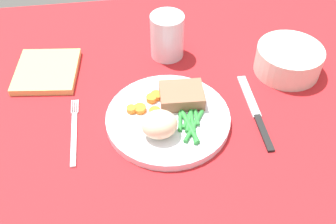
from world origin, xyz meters
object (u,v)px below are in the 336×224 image
(napkin, at_px, (47,71))
(knife, at_px, (256,113))
(meat_portion, at_px, (182,95))
(water_glass, at_px, (167,39))
(dinner_plate, at_px, (168,119))
(fork, at_px, (74,131))
(salad_bowl, at_px, (289,59))

(napkin, bearing_deg, knife, -23.47)
(meat_portion, xyz_separation_m, napkin, (-0.27, 0.14, -0.02))
(knife, distance_m, water_glass, 0.26)
(dinner_plate, bearing_deg, knife, -0.95)
(fork, distance_m, knife, 0.35)
(meat_portion, distance_m, knife, 0.15)
(dinner_plate, height_order, salad_bowl, salad_bowl)
(salad_bowl, bearing_deg, meat_portion, -162.33)
(fork, bearing_deg, salad_bowl, 17.62)
(fork, distance_m, napkin, 0.19)
(dinner_plate, height_order, knife, dinner_plate)
(water_glass, bearing_deg, dinner_plate, -97.49)
(dinner_plate, height_order, fork, dinner_plate)
(meat_portion, relative_size, water_glass, 0.84)
(knife, distance_m, salad_bowl, 0.16)
(dinner_plate, distance_m, napkin, 0.30)
(dinner_plate, xyz_separation_m, water_glass, (0.03, 0.21, 0.04))
(fork, height_order, water_glass, water_glass)
(meat_portion, relative_size, knife, 0.41)
(dinner_plate, bearing_deg, napkin, 143.65)
(meat_portion, height_order, knife, meat_portion)
(dinner_plate, relative_size, knife, 1.15)
(knife, relative_size, napkin, 1.48)
(dinner_plate, xyz_separation_m, napkin, (-0.24, 0.18, -0.00))
(dinner_plate, bearing_deg, fork, -179.17)
(salad_bowl, xyz_separation_m, napkin, (-0.51, 0.06, -0.03))
(meat_portion, height_order, napkin, meat_portion)
(dinner_plate, height_order, meat_portion, meat_portion)
(fork, height_order, salad_bowl, salad_bowl)
(water_glass, relative_size, salad_bowl, 0.72)
(knife, bearing_deg, fork, -175.81)
(meat_portion, distance_m, fork, 0.21)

